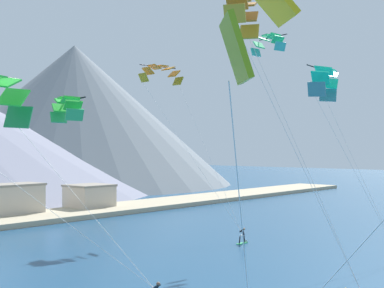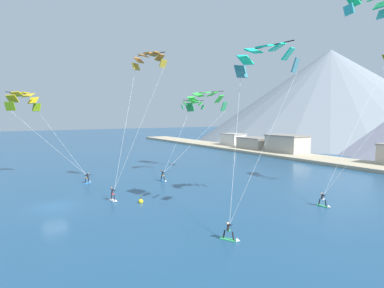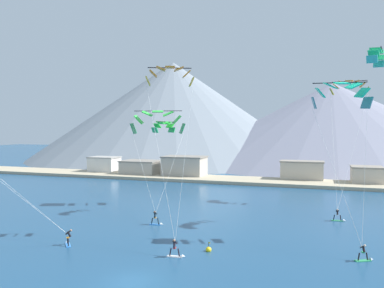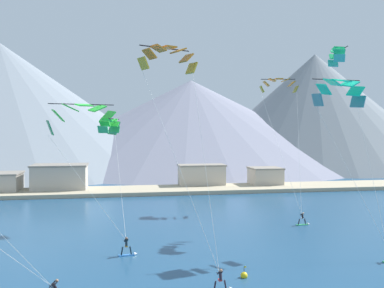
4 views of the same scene
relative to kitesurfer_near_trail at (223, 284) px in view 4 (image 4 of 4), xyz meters
The scene contains 16 objects.
kitesurfer_near_trail is the anchor object (origin of this frame).
kitesurfer_mid_center 24.22m from the kitesurfer_near_trail, 52.09° to the left, with size 1.74×0.64×1.67m.
kitesurfer_far_left 11.90m from the kitesurfer_near_trail, 122.84° to the left, with size 1.77×0.63×1.83m.
parafoil_kite_near_trail 18.48m from the kitesurfer_near_trail, 116.69° to the left, with size 5.58×7.76×17.20m.
parafoil_kite_mid_center 40.58m from the kitesurfer_near_trail, 62.63° to the left, with size 5.88×14.33×18.12m.
parafoil_kite_far_left 27.24m from the kitesurfer_near_trail, 117.76° to the left, with size 8.70×13.74×13.26m.
parafoil_kite_far_right 23.01m from the kitesurfer_near_trail, 34.64° to the left, with size 6.11×7.23×15.42m.
parafoil_kite_distant_high_outer 33.29m from the kitesurfer_near_trail, 44.87° to the left, with size 2.55×4.59×2.01m.
parafoil_kite_distant_low_drift 21.86m from the kitesurfer_near_trail, 116.41° to the left, with size 2.30×4.06×1.62m.
race_marker_buoy 3.43m from the kitesurfer_near_trail, 47.14° to the left, with size 0.56×0.56×1.02m.
shoreline_strip 49.79m from the kitesurfer_near_trail, 91.47° to the left, with size 180.00×10.00×0.70m, color tan.
shore_building_harbour_front 54.41m from the kitesurfer_near_trail, 80.49° to the left, with size 9.30×4.56×4.70m.
shore_building_promenade_mid 55.36m from the kitesurfer_near_trail, 108.93° to the left, with size 10.00×6.88×5.20m.
shore_building_quay_east 56.95m from the kitesurfer_near_trail, 67.41° to the left, with size 6.16×5.78×4.02m.
mountain_peak_west_ridge 114.35m from the kitesurfer_near_trail, 81.45° to the left, with size 112.09×112.09×28.20m.
mountain_peak_east_shoulder 120.34m from the kitesurfer_near_trail, 61.18° to the left, with size 82.85×82.85×36.74m.
Camera 4 is at (-6.08, -23.11, 11.55)m, focal length 40.00 mm.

